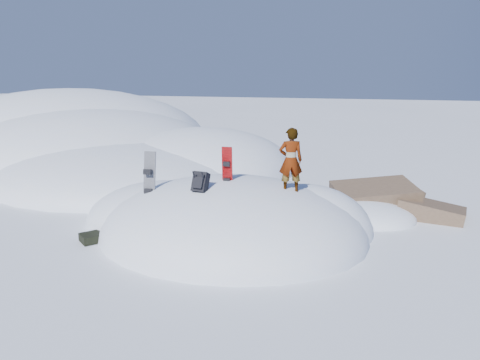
% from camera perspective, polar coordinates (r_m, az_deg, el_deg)
% --- Properties ---
extents(ground, '(120.00, 120.00, 0.00)m').
position_cam_1_polar(ground, '(12.32, -1.01, -6.70)').
color(ground, white).
rests_on(ground, ground).
extents(snow_mound, '(8.00, 6.00, 3.00)m').
position_cam_1_polar(snow_mound, '(12.58, -1.47, -6.26)').
color(snow_mound, white).
rests_on(snow_mound, ground).
extents(snow_ridge, '(21.50, 18.50, 6.40)m').
position_cam_1_polar(snow_ridge, '(25.37, -17.77, 3.12)').
color(snow_ridge, white).
rests_on(snow_ridge, ground).
extents(rock_outcrop, '(4.68, 4.41, 1.68)m').
position_cam_1_polar(rock_outcrop, '(14.75, 16.40, -3.79)').
color(rock_outcrop, brown).
rests_on(rock_outcrop, ground).
extents(snowboard_red, '(0.26, 0.16, 1.42)m').
position_cam_1_polar(snowboard_red, '(11.77, -1.57, 0.76)').
color(snowboard_red, red).
rests_on(snowboard_red, snow_mound).
extents(snowboard_dark, '(0.32, 0.29, 1.67)m').
position_cam_1_polar(snowboard_dark, '(12.15, -11.03, -0.42)').
color(snowboard_dark, black).
rests_on(snowboard_dark, snow_mound).
extents(backpack, '(0.40, 0.50, 0.58)m').
position_cam_1_polar(backpack, '(11.13, -4.87, -0.27)').
color(backpack, black).
rests_on(backpack, snow_mound).
extents(gear_pile, '(1.00, 0.89, 0.26)m').
position_cam_1_polar(gear_pile, '(12.39, -16.84, -6.54)').
color(gear_pile, black).
rests_on(gear_pile, ground).
extents(person, '(0.67, 0.54, 1.60)m').
position_cam_1_polar(person, '(11.39, 6.19, 2.39)').
color(person, slate).
rests_on(person, snow_mound).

